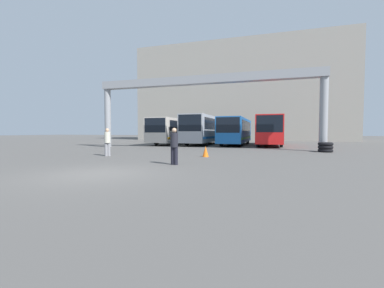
{
  "coord_description": "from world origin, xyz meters",
  "views": [
    {
      "loc": [
        5.89,
        -7.6,
        1.49
      ],
      "look_at": [
        -1.63,
        16.31,
        0.3
      ],
      "focal_mm": 24.0,
      "sensor_mm": 36.0,
      "label": 1
    }
  ],
  "objects_px": {
    "pedestrian_mid_right": "(174,145)",
    "pedestrian_near_left": "(107,141)",
    "bus_slot_2": "(236,130)",
    "bus_slot_3": "(270,129)",
    "bus_slot_1": "(204,128)",
    "traffic_cone": "(206,151)",
    "tire_stack": "(325,147)",
    "bus_slot_0": "(176,130)"
  },
  "relations": [
    {
      "from": "bus_slot_0",
      "to": "pedestrian_mid_right",
      "type": "bearing_deg",
      "value": -69.29
    },
    {
      "from": "bus_slot_1",
      "to": "bus_slot_2",
      "type": "bearing_deg",
      "value": 2.47
    },
    {
      "from": "traffic_cone",
      "to": "tire_stack",
      "type": "relative_size",
      "value": 0.62
    },
    {
      "from": "bus_slot_2",
      "to": "bus_slot_1",
      "type": "bearing_deg",
      "value": -177.53
    },
    {
      "from": "bus_slot_1",
      "to": "bus_slot_2",
      "type": "relative_size",
      "value": 0.97
    },
    {
      "from": "tire_stack",
      "to": "bus_slot_2",
      "type": "bearing_deg",
      "value": 131.43
    },
    {
      "from": "pedestrian_near_left",
      "to": "bus_slot_1",
      "type": "bearing_deg",
      "value": 41.87
    },
    {
      "from": "pedestrian_mid_right",
      "to": "traffic_cone",
      "type": "bearing_deg",
      "value": -90.5
    },
    {
      "from": "bus_slot_3",
      "to": "pedestrian_mid_right",
      "type": "distance_m",
      "value": 18.64
    },
    {
      "from": "bus_slot_2",
      "to": "bus_slot_3",
      "type": "distance_m",
      "value": 3.81
    },
    {
      "from": "bus_slot_3",
      "to": "bus_slot_2",
      "type": "bearing_deg",
      "value": 169.66
    },
    {
      "from": "bus_slot_1",
      "to": "pedestrian_near_left",
      "type": "height_order",
      "value": "bus_slot_1"
    },
    {
      "from": "traffic_cone",
      "to": "bus_slot_1",
      "type": "bearing_deg",
      "value": 105.06
    },
    {
      "from": "bus_slot_1",
      "to": "tire_stack",
      "type": "bearing_deg",
      "value": -36.86
    },
    {
      "from": "bus_slot_3",
      "to": "pedestrian_near_left",
      "type": "bearing_deg",
      "value": -121.27
    },
    {
      "from": "bus_slot_0",
      "to": "tire_stack",
      "type": "xyz_separation_m",
      "value": [
        15.24,
        -9.13,
        -1.38
      ]
    },
    {
      "from": "pedestrian_near_left",
      "to": "traffic_cone",
      "type": "height_order",
      "value": "pedestrian_near_left"
    },
    {
      "from": "bus_slot_0",
      "to": "bus_slot_3",
      "type": "bearing_deg",
      "value": -5.28
    },
    {
      "from": "traffic_cone",
      "to": "tire_stack",
      "type": "bearing_deg",
      "value": 38.97
    },
    {
      "from": "bus_slot_1",
      "to": "traffic_cone",
      "type": "xyz_separation_m",
      "value": [
        3.96,
        -14.71,
        -1.57
      ]
    },
    {
      "from": "bus_slot_2",
      "to": "traffic_cone",
      "type": "distance_m",
      "value": 14.94
    },
    {
      "from": "bus_slot_2",
      "to": "bus_slot_3",
      "type": "bearing_deg",
      "value": -10.34
    },
    {
      "from": "bus_slot_3",
      "to": "tire_stack",
      "type": "bearing_deg",
      "value": -63.68
    },
    {
      "from": "bus_slot_1",
      "to": "pedestrian_mid_right",
      "type": "height_order",
      "value": "bus_slot_1"
    },
    {
      "from": "pedestrian_near_left",
      "to": "traffic_cone",
      "type": "relative_size",
      "value": 2.63
    },
    {
      "from": "traffic_cone",
      "to": "pedestrian_near_left",
      "type": "bearing_deg",
      "value": -167.32
    },
    {
      "from": "traffic_cone",
      "to": "bus_slot_2",
      "type": "bearing_deg",
      "value": 90.82
    },
    {
      "from": "pedestrian_mid_right",
      "to": "bus_slot_2",
      "type": "bearing_deg",
      "value": -85.0
    },
    {
      "from": "tire_stack",
      "to": "traffic_cone",
      "type": "bearing_deg",
      "value": -141.03
    },
    {
      "from": "traffic_cone",
      "to": "bus_slot_3",
      "type": "bearing_deg",
      "value": 76.03
    },
    {
      "from": "bus_slot_0",
      "to": "bus_slot_1",
      "type": "height_order",
      "value": "bus_slot_1"
    },
    {
      "from": "bus_slot_1",
      "to": "bus_slot_2",
      "type": "xyz_separation_m",
      "value": [
        3.74,
        0.16,
        -0.19
      ]
    },
    {
      "from": "traffic_cone",
      "to": "bus_slot_0",
      "type": "bearing_deg",
      "value": 116.83
    },
    {
      "from": "pedestrian_mid_right",
      "to": "pedestrian_near_left",
      "type": "height_order",
      "value": "pedestrian_near_left"
    },
    {
      "from": "bus_slot_2",
      "to": "bus_slot_3",
      "type": "height_order",
      "value": "bus_slot_3"
    },
    {
      "from": "bus_slot_2",
      "to": "traffic_cone",
      "type": "height_order",
      "value": "bus_slot_2"
    },
    {
      "from": "bus_slot_3",
      "to": "pedestrian_near_left",
      "type": "relative_size",
      "value": 5.95
    },
    {
      "from": "pedestrian_mid_right",
      "to": "tire_stack",
      "type": "xyz_separation_m",
      "value": [
        7.97,
        10.09,
        -0.53
      ]
    },
    {
      "from": "bus_slot_1",
      "to": "bus_slot_2",
      "type": "height_order",
      "value": "bus_slot_1"
    },
    {
      "from": "pedestrian_mid_right",
      "to": "traffic_cone",
      "type": "distance_m",
      "value": 4.06
    },
    {
      "from": "pedestrian_near_left",
      "to": "bus_slot_2",
      "type": "bearing_deg",
      "value": 29.43
    },
    {
      "from": "bus_slot_1",
      "to": "pedestrian_mid_right",
      "type": "distance_m",
      "value": 19.07
    }
  ]
}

